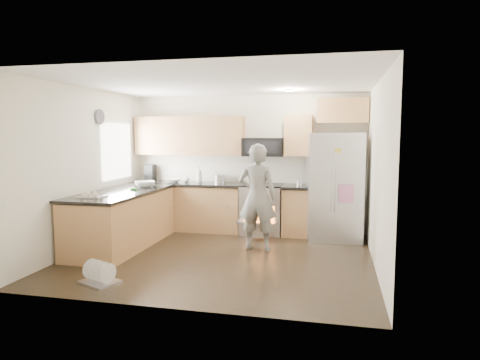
% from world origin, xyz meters
% --- Properties ---
extents(ground, '(4.50, 4.50, 0.00)m').
position_xyz_m(ground, '(0.00, 0.00, 0.00)').
color(ground, black).
rests_on(ground, ground).
extents(room_shell, '(4.54, 4.04, 2.62)m').
position_xyz_m(room_shell, '(-0.04, 0.02, 1.67)').
color(room_shell, white).
rests_on(room_shell, ground).
extents(back_cabinet_run, '(4.45, 0.64, 2.50)m').
position_xyz_m(back_cabinet_run, '(-0.59, 1.75, 0.96)').
color(back_cabinet_run, '#A67742').
rests_on(back_cabinet_run, ground).
extents(peninsula, '(0.96, 2.36, 1.03)m').
position_xyz_m(peninsula, '(-1.75, 0.25, 0.46)').
color(peninsula, '#A67742').
rests_on(peninsula, ground).
extents(stove_range, '(0.76, 0.97, 1.79)m').
position_xyz_m(stove_range, '(0.35, 1.69, 0.68)').
color(stove_range, '#B7B7BC').
rests_on(stove_range, ground).
extents(refrigerator, '(1.02, 0.84, 1.88)m').
position_xyz_m(refrigerator, '(1.66, 1.49, 0.94)').
color(refrigerator, '#B7B7BC').
rests_on(refrigerator, ground).
extents(person, '(0.66, 0.46, 1.71)m').
position_xyz_m(person, '(0.47, 0.54, 0.86)').
color(person, gray).
rests_on(person, ground).
extents(dish_rack, '(0.55, 0.50, 0.28)m').
position_xyz_m(dish_rack, '(-1.17, -1.44, 0.07)').
color(dish_rack, '#B7B7BC').
rests_on(dish_rack, ground).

